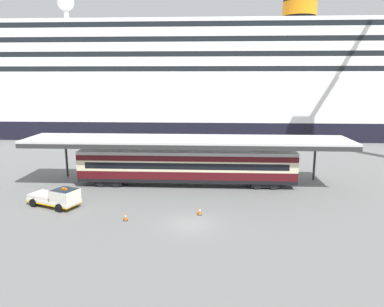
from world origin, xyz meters
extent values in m
plane|color=slate|center=(0.00, 0.00, 0.00)|extent=(400.00, 400.00, 0.00)
cube|color=black|center=(7.79, 52.94, 1.87)|extent=(135.27, 22.93, 3.75)
cube|color=white|center=(7.79, 52.94, 8.12)|extent=(135.27, 22.93, 8.74)
cube|color=white|center=(7.79, 52.94, 13.89)|extent=(124.45, 21.10, 2.80)
cube|color=black|center=(7.79, 42.44, 14.03)|extent=(119.04, 0.12, 1.01)
cube|color=white|center=(7.79, 52.94, 16.69)|extent=(119.47, 20.25, 2.80)
cube|color=black|center=(7.79, 42.86, 16.83)|extent=(114.28, 0.12, 1.01)
cube|color=white|center=(7.79, 52.94, 19.49)|extent=(114.50, 19.41, 2.80)
cube|color=black|center=(7.79, 43.28, 19.63)|extent=(109.52, 0.12, 1.01)
cube|color=white|center=(7.79, 52.94, 22.29)|extent=(109.52, 18.56, 2.80)
cube|color=black|center=(7.79, 43.70, 22.43)|extent=(104.76, 0.12, 1.01)
cylinder|color=black|center=(20.03, 52.94, 28.35)|extent=(6.86, 6.86, 9.31)
cylinder|color=orange|center=(20.03, 52.94, 26.49)|extent=(7.07, 7.07, 2.79)
cylinder|color=white|center=(-30.09, 52.94, 25.14)|extent=(1.00, 1.00, 2.90)
sphere|color=white|center=(-30.09, 52.94, 28.41)|extent=(3.62, 3.62, 3.62)
cube|color=silver|center=(-1.14, 11.91, 5.34)|extent=(36.84, 6.39, 0.25)
cube|color=#2D2D2D|center=(-1.14, 8.82, 4.96)|extent=(36.84, 0.20, 0.50)
cylinder|color=#2D2D2D|center=(-16.49, 14.71, 2.61)|extent=(0.28, 0.28, 5.21)
cylinder|color=#2D2D2D|center=(-10.35, 14.71, 2.61)|extent=(0.28, 0.28, 5.21)
cylinder|color=#2D2D2D|center=(-4.21, 14.71, 2.61)|extent=(0.28, 0.28, 5.21)
cylinder|color=#2D2D2D|center=(1.93, 14.71, 2.61)|extent=(0.28, 0.28, 5.21)
cylinder|color=#2D2D2D|center=(8.07, 14.71, 2.61)|extent=(0.28, 0.28, 5.21)
cylinder|color=#2D2D2D|center=(14.21, 14.71, 2.61)|extent=(0.28, 0.28, 5.21)
cube|color=black|center=(-1.14, 11.41, 0.85)|extent=(24.70, 2.80, 0.40)
cube|color=#470F14|center=(-1.14, 11.41, 1.50)|extent=(24.70, 2.80, 0.90)
cube|color=beige|center=(-1.14, 11.41, 2.55)|extent=(24.70, 2.80, 1.20)
cube|color=black|center=(-1.14, 10.04, 2.60)|extent=(22.73, 0.08, 0.72)
cube|color=#470F14|center=(-1.14, 11.41, 3.45)|extent=(24.70, 2.80, 0.60)
cube|color=#AFAFAF|center=(-1.14, 11.41, 3.93)|extent=(24.70, 2.69, 0.36)
cube|color=black|center=(-10.03, 11.41, 0.45)|extent=(3.20, 2.35, 0.50)
cylinder|color=black|center=(-10.93, 10.24, 0.42)|extent=(0.84, 0.12, 0.84)
cylinder|color=black|center=(-9.13, 10.24, 0.42)|extent=(0.84, 0.12, 0.84)
cube|color=black|center=(7.76, 11.41, 0.45)|extent=(3.20, 2.35, 0.50)
cylinder|color=black|center=(6.86, 10.24, 0.42)|extent=(0.84, 0.12, 0.84)
cylinder|color=black|center=(8.66, 10.24, 0.42)|extent=(0.84, 0.12, 0.84)
cube|color=silver|center=(-13.52, 3.81, 0.58)|extent=(5.57, 3.82, 0.36)
cube|color=#F2B20C|center=(-13.52, 3.81, 0.45)|extent=(5.58, 3.84, 0.12)
cube|color=silver|center=(-12.17, 3.26, 1.31)|extent=(2.85, 2.64, 1.10)
cube|color=#19232D|center=(-12.17, 3.26, 1.66)|extent=(2.62, 2.49, 0.44)
cube|color=orange|center=(-12.17, 3.26, 1.94)|extent=(0.59, 0.40, 0.16)
cube|color=silver|center=(-14.48, 4.21, 0.94)|extent=(3.42, 2.88, 0.36)
cylinder|color=black|center=(-11.60, 4.11, 0.40)|extent=(0.84, 0.53, 0.80)
cylinder|color=black|center=(-12.36, 2.26, 0.40)|extent=(0.84, 0.53, 0.80)
cylinder|color=black|center=(-14.68, 5.37, 0.40)|extent=(0.84, 0.53, 0.80)
cylinder|color=black|center=(-15.43, 3.52, 0.40)|extent=(0.84, 0.53, 0.80)
cube|color=black|center=(-5.77, 0.56, 0.02)|extent=(0.36, 0.36, 0.04)
cone|color=#EA590F|center=(-5.77, 0.56, 0.39)|extent=(0.30, 0.30, 0.70)
cylinder|color=white|center=(-5.77, 0.56, 0.42)|extent=(0.17, 0.17, 0.10)
cube|color=black|center=(0.65, 2.23, 0.02)|extent=(0.36, 0.36, 0.04)
cone|color=#EA590F|center=(0.65, 2.23, 0.41)|extent=(0.30, 0.30, 0.74)
cylinder|color=white|center=(0.65, 2.23, 0.45)|extent=(0.17, 0.17, 0.10)
camera|label=1|loc=(1.56, -28.81, 12.09)|focal=33.88mm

